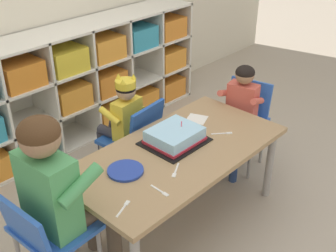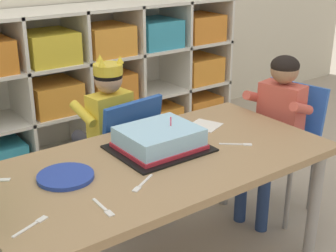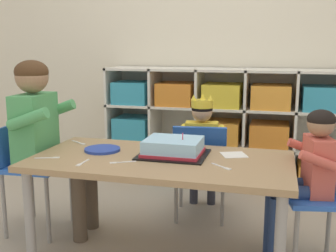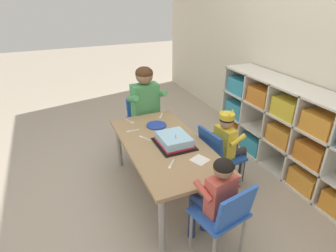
{
  "view_description": "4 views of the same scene",
  "coord_description": "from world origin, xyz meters",
  "px_view_note": "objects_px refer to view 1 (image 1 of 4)",
  "views": [
    {
      "loc": [
        -1.6,
        -1.42,
        1.92
      ],
      "look_at": [
        0.02,
        0.1,
        0.66
      ],
      "focal_mm": 46.2,
      "sensor_mm": 36.0,
      "label": 1
    },
    {
      "loc": [
        -0.96,
        -1.36,
        1.32
      ],
      "look_at": [
        0.07,
        0.04,
        0.64
      ],
      "focal_mm": 51.39,
      "sensor_mm": 36.0,
      "label": 2
    },
    {
      "loc": [
        0.58,
        -2.01,
        1.12
      ],
      "look_at": [
        0.02,
        0.06,
        0.7
      ],
      "focal_mm": 44.23,
      "sensor_mm": 36.0,
      "label": 3
    },
    {
      "loc": [
        2.01,
        -0.83,
        1.79
      ],
      "look_at": [
        0.0,
        0.03,
        0.71
      ],
      "focal_mm": 29.89,
      "sensor_mm": 36.0,
      "label": 4
    }
  ],
  "objects_px": {
    "adult_helper_seated": "(59,185)",
    "paper_plate_stack": "(125,171)",
    "activity_table": "(178,158)",
    "child_with_crown": "(123,115)",
    "guest_at_table_side": "(239,107)",
    "fork_scattered_mid_table": "(79,178)",
    "classroom_chair_blue": "(136,137)",
    "classroom_chair_guest_side": "(244,116)",
    "fork_by_napkin": "(161,191)",
    "fork_near_cake_tray": "(176,171)",
    "birthday_cake_on_tray": "(175,137)",
    "fork_near_child_seat": "(223,133)",
    "fork_beside_plate_stack": "(124,208)",
    "classroom_chair_adult_side": "(47,232)"
  },
  "relations": [
    {
      "from": "adult_helper_seated",
      "to": "paper_plate_stack",
      "type": "distance_m",
      "value": 0.4
    },
    {
      "from": "fork_by_napkin",
      "to": "fork_near_cake_tray",
      "type": "distance_m",
      "value": 0.19
    },
    {
      "from": "classroom_chair_adult_side",
      "to": "birthday_cake_on_tray",
      "type": "bearing_deg",
      "value": -94.98
    },
    {
      "from": "guest_at_table_side",
      "to": "birthday_cake_on_tray",
      "type": "xyz_separation_m",
      "value": [
        -0.69,
        -0.0,
        0.06
      ]
    },
    {
      "from": "adult_helper_seated",
      "to": "paper_plate_stack",
      "type": "xyz_separation_m",
      "value": [
        0.38,
        -0.04,
        -0.09
      ]
    },
    {
      "from": "child_with_crown",
      "to": "fork_near_cake_tray",
      "type": "relative_size",
      "value": 6.63
    },
    {
      "from": "adult_helper_seated",
      "to": "guest_at_table_side",
      "type": "bearing_deg",
      "value": -94.4
    },
    {
      "from": "fork_scattered_mid_table",
      "to": "fork_beside_plate_stack",
      "type": "distance_m",
      "value": 0.35
    },
    {
      "from": "child_with_crown",
      "to": "birthday_cake_on_tray",
      "type": "height_order",
      "value": "child_with_crown"
    },
    {
      "from": "guest_at_table_side",
      "to": "fork_beside_plate_stack",
      "type": "bearing_deg",
      "value": -91.01
    },
    {
      "from": "adult_helper_seated",
      "to": "fork_near_child_seat",
      "type": "relative_size",
      "value": 9.35
    },
    {
      "from": "adult_helper_seated",
      "to": "fork_beside_plate_stack",
      "type": "relative_size",
      "value": 8.28
    },
    {
      "from": "fork_by_napkin",
      "to": "activity_table",
      "type": "bearing_deg",
      "value": -59.3
    },
    {
      "from": "guest_at_table_side",
      "to": "paper_plate_stack",
      "type": "height_order",
      "value": "guest_at_table_side"
    },
    {
      "from": "classroom_chair_blue",
      "to": "classroom_chair_guest_side",
      "type": "height_order",
      "value": "classroom_chair_guest_side"
    },
    {
      "from": "guest_at_table_side",
      "to": "fork_scattered_mid_table",
      "type": "xyz_separation_m",
      "value": [
        -1.31,
        0.12,
        0.02
      ]
    },
    {
      "from": "fork_near_cake_tray",
      "to": "fork_near_child_seat",
      "type": "bearing_deg",
      "value": -23.87
    },
    {
      "from": "guest_at_table_side",
      "to": "fork_near_cake_tray",
      "type": "bearing_deg",
      "value": -87.91
    },
    {
      "from": "fork_scattered_mid_table",
      "to": "fork_beside_plate_stack",
      "type": "relative_size",
      "value": 1.02
    },
    {
      "from": "activity_table",
      "to": "fork_beside_plate_stack",
      "type": "xyz_separation_m",
      "value": [
        -0.57,
        -0.15,
        0.06
      ]
    },
    {
      "from": "fork_by_napkin",
      "to": "fork_near_cake_tray",
      "type": "bearing_deg",
      "value": -69.9
    },
    {
      "from": "classroom_chair_blue",
      "to": "guest_at_table_side",
      "type": "distance_m",
      "value": 0.76
    },
    {
      "from": "birthday_cake_on_tray",
      "to": "fork_near_cake_tray",
      "type": "xyz_separation_m",
      "value": [
        -0.22,
        -0.21,
        -0.04
      ]
    },
    {
      "from": "child_with_crown",
      "to": "paper_plate_stack",
      "type": "xyz_separation_m",
      "value": [
        -0.47,
        -0.55,
        0.04
      ]
    },
    {
      "from": "child_with_crown",
      "to": "paper_plate_stack",
      "type": "distance_m",
      "value": 0.72
    },
    {
      "from": "child_with_crown",
      "to": "classroom_chair_adult_side",
      "type": "relative_size",
      "value": 1.25
    },
    {
      "from": "paper_plate_stack",
      "to": "fork_by_napkin",
      "type": "relative_size",
      "value": 1.59
    },
    {
      "from": "birthday_cake_on_tray",
      "to": "fork_by_napkin",
      "type": "xyz_separation_m",
      "value": [
        -0.4,
        -0.27,
        -0.04
      ]
    },
    {
      "from": "activity_table",
      "to": "child_with_crown",
      "type": "bearing_deg",
      "value": 79.99
    },
    {
      "from": "adult_helper_seated",
      "to": "fork_near_child_seat",
      "type": "bearing_deg",
      "value": -103.17
    },
    {
      "from": "classroom_chair_guest_side",
      "to": "paper_plate_stack",
      "type": "bearing_deg",
      "value": -99.42
    },
    {
      "from": "activity_table",
      "to": "classroom_chair_blue",
      "type": "relative_size",
      "value": 2.12
    },
    {
      "from": "child_with_crown",
      "to": "guest_at_table_side",
      "type": "relative_size",
      "value": 1.0
    },
    {
      "from": "paper_plate_stack",
      "to": "fork_near_cake_tray",
      "type": "height_order",
      "value": "paper_plate_stack"
    },
    {
      "from": "birthday_cake_on_tray",
      "to": "fork_near_child_seat",
      "type": "bearing_deg",
      "value": -28.61
    },
    {
      "from": "classroom_chair_guest_side",
      "to": "guest_at_table_side",
      "type": "bearing_deg",
      "value": -90.0
    },
    {
      "from": "fork_scattered_mid_table",
      "to": "fork_near_cake_tray",
      "type": "height_order",
      "value": "same"
    },
    {
      "from": "fork_near_child_seat",
      "to": "activity_table",
      "type": "bearing_deg",
      "value": 26.32
    },
    {
      "from": "fork_near_child_seat",
      "to": "fork_beside_plate_stack",
      "type": "distance_m",
      "value": 0.9
    },
    {
      "from": "child_with_crown",
      "to": "fork_scattered_mid_table",
      "type": "distance_m",
      "value": 0.8
    },
    {
      "from": "child_with_crown",
      "to": "adult_helper_seated",
      "type": "height_order",
      "value": "adult_helper_seated"
    },
    {
      "from": "guest_at_table_side",
      "to": "fork_beside_plate_stack",
      "type": "height_order",
      "value": "guest_at_table_side"
    },
    {
      "from": "classroom_chair_adult_side",
      "to": "fork_by_napkin",
      "type": "height_order",
      "value": "classroom_chair_adult_side"
    },
    {
      "from": "activity_table",
      "to": "child_with_crown",
      "type": "xyz_separation_m",
      "value": [
        0.11,
        0.61,
        0.02
      ]
    },
    {
      "from": "classroom_chair_adult_side",
      "to": "classroom_chair_guest_side",
      "type": "xyz_separation_m",
      "value": [
        1.69,
        -0.0,
        -0.02
      ]
    },
    {
      "from": "fork_near_child_seat",
      "to": "classroom_chair_guest_side",
      "type": "bearing_deg",
      "value": -120.11
    },
    {
      "from": "birthday_cake_on_tray",
      "to": "classroom_chair_adult_side",
      "type": "bearing_deg",
      "value": 178.27
    },
    {
      "from": "fork_scattered_mid_table",
      "to": "classroom_chair_guest_side",
      "type": "bearing_deg",
      "value": -151.58
    },
    {
      "from": "adult_helper_seated",
      "to": "guest_at_table_side",
      "type": "relative_size",
      "value": 1.27
    },
    {
      "from": "activity_table",
      "to": "guest_at_table_side",
      "type": "height_order",
      "value": "guest_at_table_side"
    }
  ]
}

